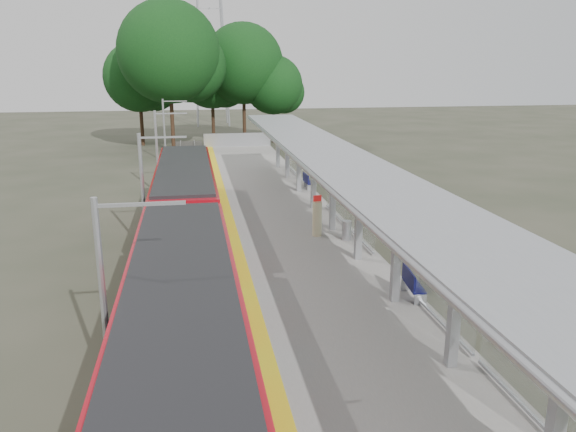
% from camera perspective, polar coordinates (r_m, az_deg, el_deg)
% --- Properties ---
extents(trackbed, '(3.00, 70.00, 0.24)m').
position_cam_1_polar(trackbed, '(26.90, -10.18, -2.61)').
color(trackbed, '#59544C').
rests_on(trackbed, ground).
extents(platform, '(6.00, 50.00, 1.00)m').
position_cam_1_polar(platform, '(27.09, -0.66, -1.39)').
color(platform, gray).
rests_on(platform, ground).
extents(tactile_strip, '(0.60, 50.00, 0.02)m').
position_cam_1_polar(tactile_strip, '(26.68, -6.08, -0.60)').
color(tactile_strip, yellow).
rests_on(tactile_strip, platform).
extents(end_fence, '(6.00, 0.10, 1.20)m').
position_cam_1_polar(end_fence, '(51.18, -5.17, 7.72)').
color(end_fence, '#9EA0A5').
rests_on(end_fence, platform).
extents(train, '(2.74, 27.60, 3.62)m').
position_cam_1_polar(train, '(20.53, -10.43, -2.62)').
color(train, black).
rests_on(train, ground).
extents(canopy, '(3.27, 38.00, 3.66)m').
position_cam_1_polar(canopy, '(22.92, 4.82, 4.99)').
color(canopy, '#9EA0A5').
rests_on(canopy, platform).
extents(tree_cluster, '(20.29, 15.83, 13.97)m').
position_cam_1_polar(tree_cluster, '(58.49, -8.81, 14.84)').
color(tree_cluster, '#382316').
rests_on(tree_cluster, ground).
extents(catenary_masts, '(2.08, 48.16, 5.40)m').
position_cam_1_polar(catenary_masts, '(25.29, -14.36, 2.56)').
color(catenary_masts, '#9EA0A5').
rests_on(catenary_masts, ground).
extents(bench_mid, '(0.59, 1.46, 0.97)m').
position_cam_1_polar(bench_mid, '(18.41, 12.43, -6.64)').
color(bench_mid, '#0D0F45').
rests_on(bench_mid, platform).
extents(bench_far, '(0.44, 1.34, 0.91)m').
position_cam_1_polar(bench_far, '(33.57, 1.97, 3.59)').
color(bench_far, '#0D0F45').
rests_on(bench_far, platform).
extents(info_pillar_far, '(0.41, 0.41, 1.81)m').
position_cam_1_polar(info_pillar_far, '(24.28, 2.97, -0.24)').
color(info_pillar_far, beige).
rests_on(info_pillar_far, platform).
extents(litter_bin, '(0.50, 0.50, 0.83)m').
position_cam_1_polar(litter_bin, '(23.93, 5.99, -1.46)').
color(litter_bin, '#9EA0A5').
rests_on(litter_bin, platform).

